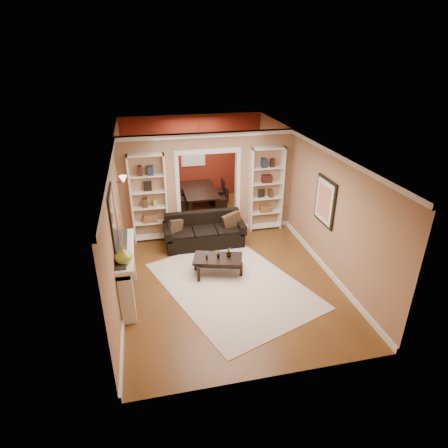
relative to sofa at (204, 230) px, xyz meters
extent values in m
plane|color=brown|center=(0.25, -0.45, -0.40)|extent=(8.00, 8.00, 0.00)
plane|color=white|center=(0.25, -0.45, 2.30)|extent=(8.00, 8.00, 0.00)
plane|color=#AA7B59|center=(0.25, 3.55, 0.95)|extent=(8.00, 0.00, 8.00)
plane|color=#AA7B59|center=(0.25, -4.45, 0.95)|extent=(8.00, 0.00, 8.00)
plane|color=#AA7B59|center=(-2.00, -0.45, 0.95)|extent=(0.00, 8.00, 8.00)
plane|color=#AA7B59|center=(2.50, -0.45, 0.95)|extent=(0.00, 8.00, 8.00)
cube|color=#AA7B59|center=(0.25, 0.75, 0.95)|extent=(4.50, 0.15, 2.70)
cube|color=maroon|center=(0.25, 3.52, 0.92)|extent=(4.44, 0.04, 2.64)
cube|color=#8CA5CC|center=(0.25, 3.48, 1.15)|extent=(0.78, 0.03, 0.98)
cube|color=beige|center=(0.27, -1.93, -0.39)|extent=(3.58, 4.18, 0.01)
cube|color=black|center=(0.00, 0.00, 0.00)|extent=(2.03, 0.88, 0.79)
cube|color=#4F3621|center=(-0.72, -0.02, 0.18)|extent=(0.37, 0.29, 0.37)
cube|color=#4F3621|center=(0.72, -0.02, 0.22)|extent=(0.49, 0.25, 0.47)
cube|color=black|center=(0.06, -1.41, -0.19)|extent=(1.19, 0.85, 0.41)
imported|color=#336626|center=(-0.18, -1.41, 0.11)|extent=(0.12, 0.13, 0.20)
imported|color=#336626|center=(0.06, -1.41, 0.10)|extent=(0.12, 0.12, 0.17)
imported|color=#336626|center=(0.31, -1.41, 0.12)|extent=(0.12, 0.12, 0.21)
cube|color=white|center=(-1.30, 0.58, 0.75)|extent=(0.90, 0.30, 2.30)
cube|color=white|center=(1.80, 0.58, 0.75)|extent=(0.90, 0.30, 2.30)
cube|color=white|center=(-1.84, -1.95, 0.18)|extent=(0.32, 1.70, 1.16)
imported|color=#8FA936|center=(-1.84, -2.49, 0.93)|extent=(0.35, 0.35, 0.33)
cube|color=silver|center=(-1.98, -1.95, 1.40)|extent=(0.03, 0.95, 1.10)
cube|color=#FFE0A5|center=(-1.90, 0.10, 1.43)|extent=(0.18, 0.18, 0.22)
cube|color=black|center=(2.46, -1.45, 1.15)|extent=(0.04, 0.85, 1.05)
imported|color=black|center=(0.29, 2.38, -0.08)|extent=(1.79, 1.00, 0.63)
cube|color=black|center=(-0.26, 2.08, 0.06)|extent=(0.57, 0.57, 0.91)
cube|color=black|center=(0.84, 2.08, -0.01)|extent=(0.47, 0.47, 0.76)
cube|color=black|center=(-0.26, 2.68, 0.06)|extent=(0.57, 0.57, 0.91)
cube|color=black|center=(0.84, 2.68, 0.02)|extent=(0.50, 0.50, 0.84)
cube|color=#3B211B|center=(0.25, 2.25, 1.62)|extent=(0.50, 0.50, 0.30)
camera|label=1|loc=(-1.33, -8.41, 4.23)|focal=30.00mm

